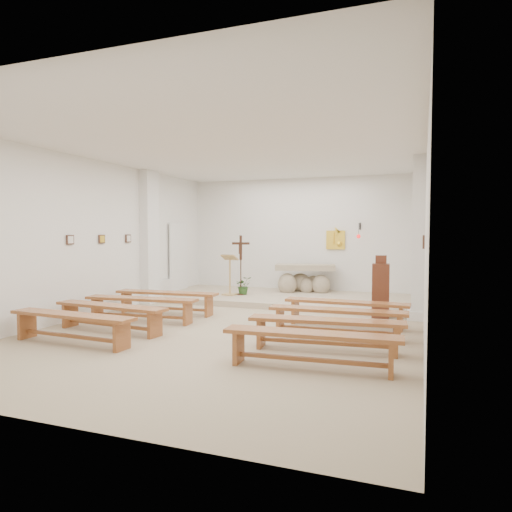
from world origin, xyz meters
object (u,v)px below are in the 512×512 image
at_px(crucifix_stand, 241,261).
at_px(bench_left_third, 110,311).
at_px(bench_right_front, 346,307).
at_px(bench_left_fourth, 72,321).
at_px(bench_right_fourth, 311,341).
at_px(donation_pedestal, 381,290).
at_px(altar, 304,280).
at_px(bench_right_third, 326,327).
at_px(lectern, 230,275).
at_px(bench_right_second, 337,316).
at_px(bench_left_front, 166,297).
at_px(bench_left_second, 141,304).

relative_size(crucifix_stand, bench_left_third, 0.67).
xyz_separation_m(crucifix_stand, bench_left_third, (-0.80, -4.57, -0.71)).
xyz_separation_m(crucifix_stand, bench_right_front, (3.29, -2.56, -0.71)).
height_order(bench_left_fourth, bench_right_fourth, same).
height_order(donation_pedestal, bench_left_third, donation_pedestal).
xyz_separation_m(altar, bench_right_third, (1.79, -5.76, -0.10)).
bearing_deg(altar, lectern, -154.98).
bearing_deg(bench_right_second, lectern, 134.78).
bearing_deg(bench_left_third, donation_pedestal, 41.05).
bearing_deg(bench_left_front, bench_right_front, -3.16).
bearing_deg(lectern, bench_left_third, -94.23).
xyz_separation_m(altar, bench_left_second, (-2.30, -4.75, -0.10)).
distance_m(bench_right_second, bench_right_third, 1.00).
relative_size(bench_left_front, bench_left_third, 1.00).
bearing_deg(crucifix_stand, bench_left_second, -107.34).
distance_m(crucifix_stand, donation_pedestal, 4.09).
bearing_deg(bench_left_fourth, donation_pedestal, 46.00).
relative_size(bench_left_second, bench_left_fourth, 1.00).
bearing_deg(bench_left_front, crucifix_stand, 69.40).
xyz_separation_m(altar, bench_right_front, (1.79, -3.75, -0.10)).
xyz_separation_m(crucifix_stand, bench_right_third, (3.29, -4.57, -0.71)).
height_order(bench_left_third, bench_right_fourth, same).
bearing_deg(bench_left_third, lectern, 88.87).
relative_size(altar, lectern, 1.57).
relative_size(lectern, bench_right_fourth, 0.47).
distance_m(bench_right_front, bench_left_third, 4.56).
height_order(altar, bench_left_fourth, altar).
distance_m(bench_left_third, bench_right_fourth, 4.22).
height_order(bench_left_front, bench_left_fourth, same).
height_order(altar, bench_left_third, altar).
bearing_deg(bench_right_front, lectern, 147.87).
distance_m(bench_right_third, bench_right_fourth, 1.00).
height_order(altar, bench_right_front, altar).
height_order(bench_left_front, bench_left_second, same).
bearing_deg(bench_right_fourth, bench_left_front, 140.59).
distance_m(altar, lectern, 2.24).
bearing_deg(bench_left_fourth, lectern, 87.67).
distance_m(bench_left_front, bench_right_second, 4.22).
xyz_separation_m(altar, bench_right_second, (1.79, -4.75, -0.10)).
relative_size(bench_left_front, bench_right_second, 1.00).
xyz_separation_m(bench_right_front, bench_right_second, (0.00, -1.00, 0.00)).
relative_size(bench_left_fourth, bench_right_fourth, 1.00).
height_order(bench_left_front, bench_right_front, same).
height_order(bench_left_second, bench_left_fourth, same).
relative_size(bench_right_front, bench_right_second, 1.00).
xyz_separation_m(bench_left_second, bench_left_fourth, (0.00, -2.01, 0.00)).
xyz_separation_m(crucifix_stand, bench_right_fourth, (3.29, -5.57, -0.71)).
xyz_separation_m(bench_left_front, bench_right_second, (4.10, -1.00, 0.00)).
bearing_deg(bench_left_second, bench_right_front, 8.85).
relative_size(altar, bench_left_second, 0.73).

